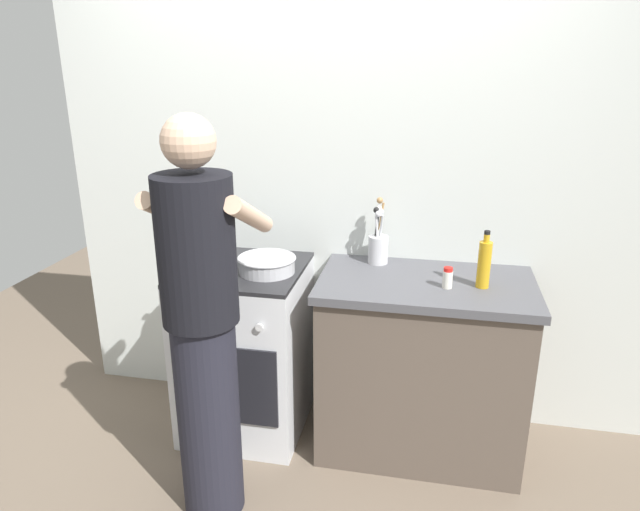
{
  "coord_description": "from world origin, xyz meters",
  "views": [
    {
      "loc": [
        0.56,
        -2.37,
        1.88
      ],
      "look_at": [
        0.05,
        0.12,
        1.0
      ],
      "focal_mm": 32.05,
      "sensor_mm": 36.0,
      "label": 1
    }
  ],
  "objects_px": {
    "mixing_bowl": "(267,264)",
    "utensil_crock": "(378,244)",
    "pot": "(211,255)",
    "spice_bottle": "(448,278)",
    "oil_bottle": "(484,263)",
    "stove_range": "(246,349)",
    "person": "(203,329)"
  },
  "relations": [
    {
      "from": "mixing_bowl",
      "to": "spice_bottle",
      "type": "distance_m",
      "value": 0.85
    },
    {
      "from": "oil_bottle",
      "to": "person",
      "type": "relative_size",
      "value": 0.16
    },
    {
      "from": "stove_range",
      "to": "oil_bottle",
      "type": "bearing_deg",
      "value": -1.23
    },
    {
      "from": "spice_bottle",
      "to": "oil_bottle",
      "type": "relative_size",
      "value": 0.37
    },
    {
      "from": "stove_range",
      "to": "person",
      "type": "distance_m",
      "value": 0.73
    },
    {
      "from": "mixing_bowl",
      "to": "spice_bottle",
      "type": "xyz_separation_m",
      "value": [
        0.85,
        -0.03,
        0.0
      ]
    },
    {
      "from": "oil_bottle",
      "to": "pot",
      "type": "bearing_deg",
      "value": -179.19
    },
    {
      "from": "stove_range",
      "to": "utensil_crock",
      "type": "bearing_deg",
      "value": 17.63
    },
    {
      "from": "mixing_bowl",
      "to": "utensil_crock",
      "type": "distance_m",
      "value": 0.57
    },
    {
      "from": "pot",
      "to": "spice_bottle",
      "type": "bearing_deg",
      "value": -1.15
    },
    {
      "from": "pot",
      "to": "mixing_bowl",
      "type": "height_order",
      "value": "pot"
    },
    {
      "from": "mixing_bowl",
      "to": "person",
      "type": "distance_m",
      "value": 0.58
    },
    {
      "from": "stove_range",
      "to": "utensil_crock",
      "type": "height_order",
      "value": "utensil_crock"
    },
    {
      "from": "mixing_bowl",
      "to": "oil_bottle",
      "type": "bearing_deg",
      "value": 0.57
    },
    {
      "from": "mixing_bowl",
      "to": "utensil_crock",
      "type": "height_order",
      "value": "utensil_crock"
    },
    {
      "from": "oil_bottle",
      "to": "person",
      "type": "distance_m",
      "value": 1.26
    },
    {
      "from": "pot",
      "to": "utensil_crock",
      "type": "bearing_deg",
      "value": 17.52
    },
    {
      "from": "mixing_bowl",
      "to": "spice_bottle",
      "type": "height_order",
      "value": "spice_bottle"
    },
    {
      "from": "mixing_bowl",
      "to": "utensil_crock",
      "type": "bearing_deg",
      "value": 25.32
    },
    {
      "from": "person",
      "to": "pot",
      "type": "bearing_deg",
      "value": 107.99
    },
    {
      "from": "pot",
      "to": "mixing_bowl",
      "type": "distance_m",
      "value": 0.28
    },
    {
      "from": "stove_range",
      "to": "pot",
      "type": "xyz_separation_m",
      "value": [
        -0.14,
        -0.04,
        0.52
      ]
    },
    {
      "from": "utensil_crock",
      "to": "spice_bottle",
      "type": "bearing_deg",
      "value": -38.54
    },
    {
      "from": "stove_range",
      "to": "oil_bottle",
      "type": "distance_m",
      "value": 1.28
    },
    {
      "from": "pot",
      "to": "person",
      "type": "distance_m",
      "value": 0.6
    },
    {
      "from": "utensil_crock",
      "to": "person",
      "type": "bearing_deg",
      "value": -127.03
    },
    {
      "from": "stove_range",
      "to": "mixing_bowl",
      "type": "distance_m",
      "value": 0.51
    },
    {
      "from": "stove_range",
      "to": "oil_bottle",
      "type": "relative_size",
      "value": 3.4
    },
    {
      "from": "utensil_crock",
      "to": "oil_bottle",
      "type": "height_order",
      "value": "utensil_crock"
    },
    {
      "from": "utensil_crock",
      "to": "oil_bottle",
      "type": "xyz_separation_m",
      "value": [
        0.5,
        -0.23,
        0.02
      ]
    },
    {
      "from": "stove_range",
      "to": "person",
      "type": "xyz_separation_m",
      "value": [
        0.04,
        -0.6,
        0.41
      ]
    },
    {
      "from": "mixing_bowl",
      "to": "oil_bottle",
      "type": "xyz_separation_m",
      "value": [
        1.01,
        0.01,
        0.07
      ]
    }
  ]
}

